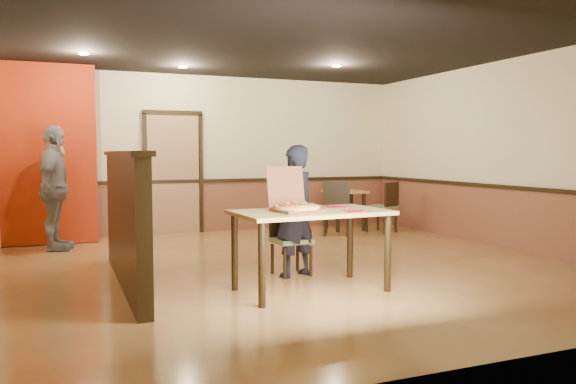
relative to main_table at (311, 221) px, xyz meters
name	(u,v)px	position (x,y,z in m)	size (l,w,h in m)	color
floor	(290,267)	(0.26, 1.21, -0.72)	(7.00, 7.00, 0.00)	tan
ceiling	(290,40)	(0.26, 1.21, 2.08)	(7.00, 7.00, 0.00)	black
wall_back	(217,154)	(0.26, 4.71, 0.68)	(7.00, 7.00, 0.00)	#FAF5C3
wall_right	(510,154)	(3.76, 1.21, 0.68)	(7.00, 7.00, 0.00)	#FAF5C3
wainscot_back	(218,206)	(0.26, 4.68, -0.27)	(7.00, 0.04, 0.90)	brown
chair_rail_back	(218,181)	(0.26, 4.66, 0.20)	(7.00, 0.06, 0.06)	black
wainscot_right	(507,219)	(3.73, 1.21, -0.27)	(0.04, 7.00, 0.90)	brown
chair_rail_right	(506,187)	(3.71, 1.21, 0.20)	(0.06, 7.00, 0.06)	black
back_door	(173,174)	(-0.54, 4.67, 0.33)	(0.90, 0.06, 2.10)	tan
booth_partition	(125,217)	(-1.74, 1.01, 0.01)	(0.20, 3.10, 1.44)	black
red_accent_panel	(42,154)	(-2.64, 4.21, 0.68)	(1.60, 0.20, 2.78)	#AE290C
spot_a	(84,53)	(-2.04, 3.01, 2.06)	(0.14, 0.14, 0.02)	beige
spot_b	(183,67)	(-0.54, 3.71, 2.06)	(0.14, 0.14, 0.02)	beige
spot_c	(336,66)	(1.66, 2.71, 2.06)	(0.14, 0.14, 0.02)	beige
main_table	(311,221)	(0.00, 0.00, 0.00)	(1.61, 0.98, 0.84)	tan
diner_chair	(289,236)	(0.10, 0.84, -0.28)	(0.44, 0.44, 0.82)	olive
side_chair_left	(336,205)	(2.01, 3.36, -0.20)	(0.64, 0.64, 0.95)	olive
side_chair_right	(385,205)	(2.97, 3.36, -0.23)	(0.60, 0.60, 0.91)	olive
side_table	(345,200)	(2.49, 3.97, -0.17)	(0.71, 0.71, 0.73)	tan
diner	(294,211)	(0.11, 0.70, 0.03)	(0.55, 0.36, 1.51)	black
passerby	(55,188)	(-2.46, 3.60, 0.19)	(1.07, 0.45, 1.83)	gray
pizza_box	(295,206)	(-0.18, -0.01, 0.17)	(0.48, 0.54, 0.45)	brown
pizza	(297,207)	(-0.18, -0.06, 0.16)	(0.46, 0.46, 0.03)	#F9B25A
napkin_near	(357,211)	(0.40, -0.26, 0.11)	(0.24, 0.24, 0.01)	red
napkin_far	(335,207)	(0.41, 0.24, 0.11)	(0.30, 0.30, 0.01)	red
condiment	(346,186)	(2.55, 4.02, 0.09)	(0.07, 0.07, 0.17)	brown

